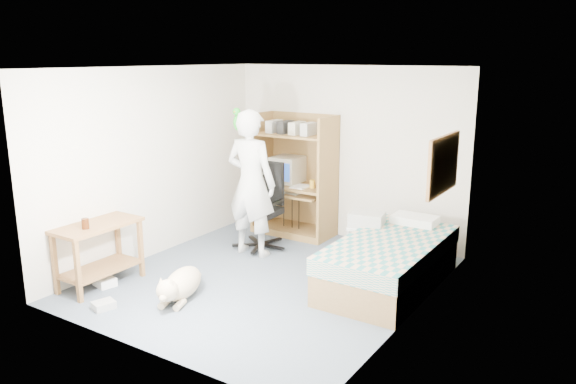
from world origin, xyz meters
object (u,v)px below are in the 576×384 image
object	(u,v)px
side_desk	(99,245)
person	(251,183)
bed	(389,262)
computer_hutch	(295,180)
office_chair	(262,218)
printer_cart	(366,240)
dog	(181,284)

from	to	relation	value
side_desk	person	world-z (taller)	person
bed	side_desk	xyz separation A→B (m)	(-2.85, -1.82, 0.21)
person	bed	bearing A→B (deg)	176.82
computer_hutch	bed	xyz separation A→B (m)	(2.00, -1.12, -0.53)
computer_hutch	bed	size ratio (longest dim) A/B	0.89
person	side_desk	bearing A→B (deg)	62.55
office_chair	printer_cart	xyz separation A→B (m)	(1.55, 0.11, -0.07)
person	printer_cart	bearing A→B (deg)	-166.96
side_desk	dog	size ratio (longest dim) A/B	1.01
side_desk	dog	xyz separation A→B (m)	(1.05, 0.22, -0.32)
side_desk	dog	bearing A→B (deg)	12.02
person	dog	world-z (taller)	person
bed	side_desk	world-z (taller)	side_desk
dog	printer_cart	world-z (taller)	printer_cart
person	office_chair	bearing A→B (deg)	-83.08
bed	side_desk	size ratio (longest dim) A/B	2.02
side_desk	dog	world-z (taller)	side_desk
bed	printer_cart	distance (m)	0.67
dog	computer_hutch	bearing A→B (deg)	74.84
office_chair	dog	distance (m)	1.96
office_chair	person	xyz separation A→B (m)	(0.05, -0.31, 0.56)
office_chair	printer_cart	world-z (taller)	office_chair
office_chair	bed	bearing A→B (deg)	-11.85
side_desk	person	bearing A→B (deg)	65.19
side_desk	office_chair	size ratio (longest dim) A/B	0.85
computer_hutch	dog	world-z (taller)	computer_hutch
person	printer_cart	xyz separation A→B (m)	(1.50, 0.42, -0.63)
computer_hutch	printer_cart	bearing A→B (deg)	-24.51
computer_hutch	office_chair	bearing A→B (deg)	-93.98
computer_hutch	side_desk	distance (m)	3.08
side_desk	office_chair	distance (m)	2.29
bed	dog	world-z (taller)	bed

